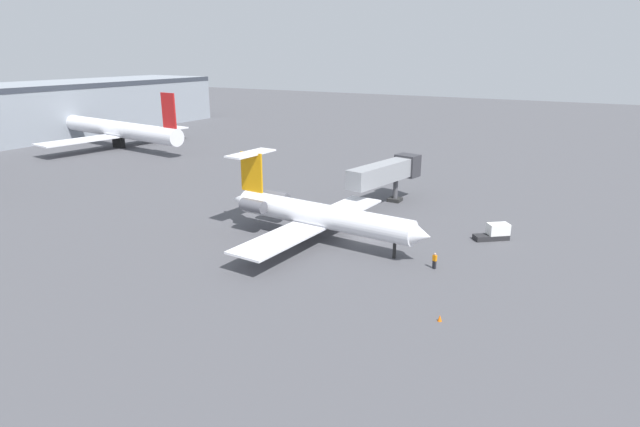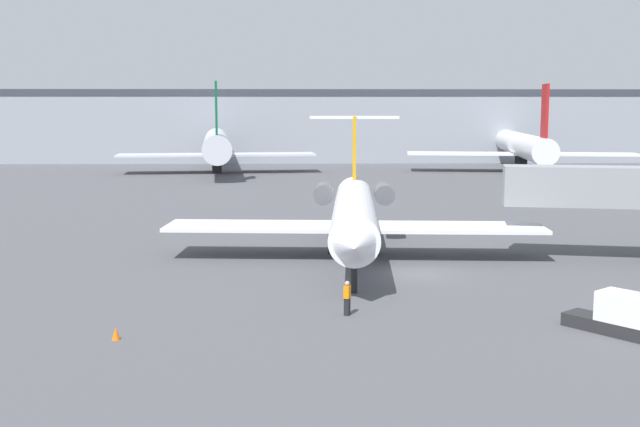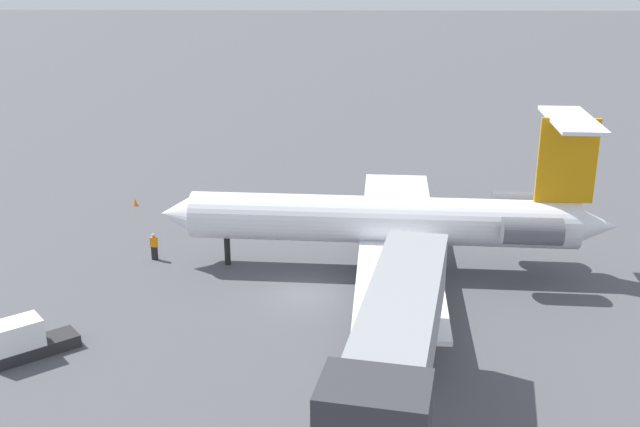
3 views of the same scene
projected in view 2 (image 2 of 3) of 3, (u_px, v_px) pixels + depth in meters
name	position (u px, v px, depth m)	size (l,w,h in m)	color
ground_plane	(417.00, 274.00, 46.78)	(400.00, 400.00, 0.10)	#4C4C51
regional_jet	(354.00, 211.00, 51.34)	(25.35, 26.51, 9.30)	white
jet_bridge	(633.00, 189.00, 50.13)	(14.69, 5.66, 6.44)	gray
ground_crew_marshaller	(347.00, 298.00, 37.24)	(0.38, 0.47, 1.69)	black
baggage_tug_lead	(619.00, 316.00, 34.12)	(3.60, 3.99, 1.90)	#262628
traffic_cone_near	(116.00, 334.00, 33.37)	(0.36, 0.36, 0.55)	orange
terminal_building	(337.00, 125.00, 150.33)	(160.07, 24.62, 13.22)	#8C939E
parked_airliner_west_end	(217.00, 145.00, 118.24)	(30.49, 35.95, 13.41)	silver
parked_airliner_west_mid	(522.00, 146.00, 120.39)	(35.81, 42.18, 13.02)	white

